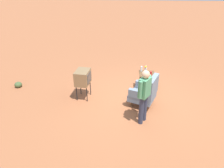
{
  "coord_description": "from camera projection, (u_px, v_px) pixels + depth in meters",
  "views": [
    {
      "loc": [
        6.18,
        -0.54,
        3.88
      ],
      "look_at": [
        0.12,
        -0.94,
        0.65
      ],
      "focal_mm": 33.58,
      "sensor_mm": 36.0,
      "label": 1
    }
  ],
  "objects": [
    {
      "name": "flower_vase",
      "position": [
        146.0,
        69.0,
        7.63
      ],
      "size": [
        0.15,
        0.1,
        0.27
      ],
      "color": "silver",
      "rests_on": "side_table"
    },
    {
      "name": "tv_on_stand",
      "position": [
        83.0,
        77.0,
        7.02
      ],
      "size": [
        0.65,
        0.51,
        1.03
      ],
      "color": "black",
      "rests_on": "ground"
    },
    {
      "name": "shrub_far",
      "position": [
        18.0,
        85.0,
        8.0
      ],
      "size": [
        0.27,
        0.27,
        0.21
      ],
      "primitive_type": "ellipsoid",
      "color": "#475B33",
      "rests_on": "ground"
    },
    {
      "name": "soda_can_red",
      "position": [
        151.0,
        73.0,
        7.49
      ],
      "size": [
        0.07,
        0.07,
        0.12
      ],
      "primitive_type": "cylinder",
      "color": "red",
      "rests_on": "side_table"
    },
    {
      "name": "ground_plane",
      "position": [
        139.0,
        100.0,
        7.24
      ],
      "size": [
        60.0,
        60.0,
        0.0
      ],
      "primitive_type": "plane",
      "color": "#A05B38"
    },
    {
      "name": "bottle_short_clear",
      "position": [
        141.0,
        69.0,
        7.73
      ],
      "size": [
        0.06,
        0.06,
        0.2
      ],
      "primitive_type": "cylinder",
      "color": "silver",
      "rests_on": "side_table"
    },
    {
      "name": "armchair",
      "position": [
        145.0,
        92.0,
        6.72
      ],
      "size": [
        1.0,
        1.01,
        1.06
      ],
      "color": "brown",
      "rests_on": "ground"
    },
    {
      "name": "person_standing",
      "position": [
        144.0,
        94.0,
        5.76
      ],
      "size": [
        0.5,
        0.38,
        1.64
      ],
      "color": "#2D3347",
      "rests_on": "ground"
    },
    {
      "name": "side_table",
      "position": [
        147.0,
        76.0,
        7.64
      ],
      "size": [
        0.56,
        0.56,
        0.65
      ],
      "color": "black",
      "rests_on": "ground"
    }
  ]
}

